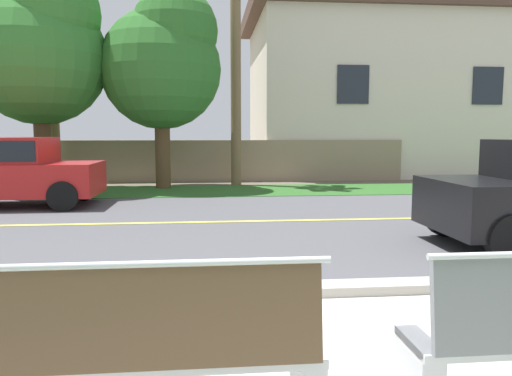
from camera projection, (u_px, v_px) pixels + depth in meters
name	position (u px, v px, depth m)	size (l,w,h in m)	color
ground_plane	(250.00, 209.00, 10.52)	(140.00, 140.00, 0.00)	#665B4C
curb_edge	(297.00, 290.00, 4.93)	(44.00, 0.30, 0.11)	#ADA89E
street_asphalt	(256.00, 221.00, 9.04)	(52.00, 8.00, 0.01)	#515156
road_centre_line	(256.00, 221.00, 9.04)	(48.00, 0.14, 0.01)	#E0CC4C
far_verge_grass	(239.00, 190.00, 13.89)	(48.00, 2.80, 0.02)	#2D6026
bench_left	(132.00, 354.00, 2.60)	(2.07, 0.48, 1.01)	silver
shade_tree_left	(42.00, 47.00, 13.29)	(3.71, 3.71, 6.13)	brown
shade_tree_centre	(164.00, 60.00, 14.06)	(3.49, 3.49, 5.75)	brown
garden_wall	(213.00, 161.00, 16.41)	(13.00, 0.36, 1.40)	gray
house_across_street	(387.00, 92.00, 19.98)	(11.61, 6.91, 6.56)	beige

